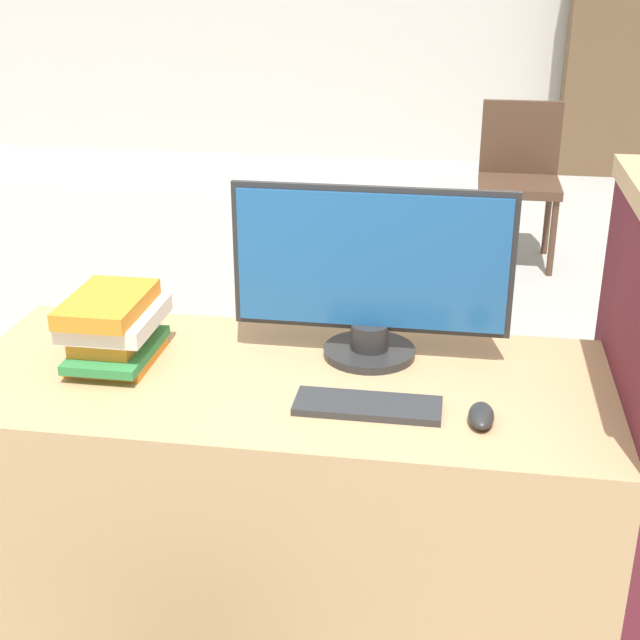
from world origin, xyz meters
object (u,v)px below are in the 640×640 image
object	(u,v)px
monitor	(371,274)
far_chair	(519,172)
keyboard	(368,406)
book_stack	(113,327)
mouse	(481,416)

from	to	relation	value
monitor	far_chair	world-z (taller)	monitor
keyboard	far_chair	size ratio (longest dim) A/B	0.36
book_stack	far_chair	xyz separation A→B (m)	(1.11, 3.18, -0.34)
monitor	mouse	bearing A→B (deg)	-47.87
book_stack	monitor	bearing A→B (deg)	11.55
keyboard	book_stack	size ratio (longest dim) A/B	1.14
monitor	mouse	size ratio (longest dim) A/B	6.14
keyboard	book_stack	distance (m)	0.64
monitor	book_stack	world-z (taller)	monitor
monitor	far_chair	bearing A→B (deg)	80.47
keyboard	book_stack	xyz separation A→B (m)	(-0.62, 0.15, 0.08)
mouse	book_stack	size ratio (longest dim) A/B	0.39
monitor	keyboard	size ratio (longest dim) A/B	2.08
mouse	book_stack	xyz separation A→B (m)	(-0.86, 0.17, 0.07)
monitor	far_chair	distance (m)	3.14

